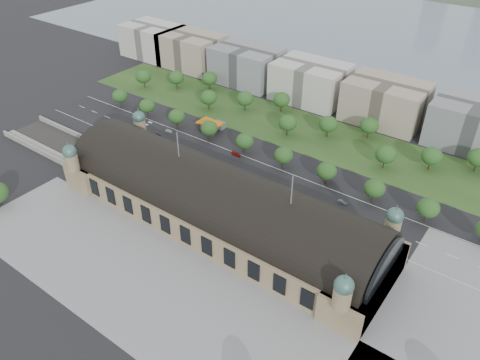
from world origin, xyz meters
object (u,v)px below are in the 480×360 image
Objects in this scene: bus_east at (294,199)px; parked_car_2 at (183,164)px; parked_car_0 at (132,142)px; traffic_car_3 at (236,154)px; traffic_car_5 at (342,202)px; bus_mid at (300,204)px; parked_car_4 at (192,168)px; traffic_car_0 at (107,125)px; petrol_station at (215,124)px; traffic_car_1 at (169,131)px; parked_car_3 at (151,156)px; traffic_car_2 at (157,135)px; parked_car_1 at (156,152)px; bus_west at (220,168)px; parked_car_5 at (193,169)px; parked_car_6 at (221,180)px.

parked_car_2 is at bearing 94.93° from bus_east.
parked_car_0 is 99.48m from bus_east.
traffic_car_3 reaches higher than traffic_car_5.
parked_car_4 is at bearing 98.94° from bus_mid.
traffic_car_0 is 130.60m from bus_mid.
parked_car_4 is 0.36× the size of bus_east.
petrol_station reaches higher than traffic_car_0.
traffic_car_1 is 1.18× the size of parked_car_3.
traffic_car_5 is at bearing -98.73° from traffic_car_1.
traffic_car_2 is at bearing 106.76° from traffic_car_3.
parked_car_1 is 3.85m from parked_car_3.
petrol_station is 26.87m from traffic_car_1.
traffic_car_1 is 0.87× the size of parked_car_2.
traffic_car_0 is at bearing -132.86° from parked_car_3.
parked_car_1 is (18.23, -0.17, 0.14)m from parked_car_0.
parked_car_3 is (-35.23, -27.67, -0.17)m from traffic_car_3.
traffic_car_5 is 21.68m from bus_east.
traffic_car_5 is 118.96m from parked_car_0.
parked_car_0 is 0.32× the size of bus_west.
parked_car_3 is at bearing 84.01° from traffic_car_0.
bus_west reaches higher than traffic_car_3.
parked_car_4 is at bearing 60.69° from parked_car_1.
parked_car_4 is at bearing 91.22° from traffic_car_0.
petrol_station reaches higher than parked_car_2.
parked_car_3 is (-19.15, -4.00, -0.10)m from parked_car_2.
traffic_car_2 is 42.45m from parked_car_5.
traffic_car_2 is 0.86× the size of traffic_car_3.
parked_car_1 is 1.13× the size of parked_car_6.
parked_car_4 is (38.56, -13.82, 0.06)m from traffic_car_2.
traffic_car_3 is 1.05× the size of parked_car_6.
bus_east is at bearing 61.32° from parked_car_6.
bus_east is (54.26, 7.85, 0.99)m from parked_car_5.
parked_car_5 reaches higher than traffic_car_0.
traffic_car_2 is (-20.90, -26.46, -2.29)m from petrol_station.
parked_car_3 is at bearing 50.13° from parked_car_0.
traffic_car_3 is 0.49× the size of bus_mid.
parked_car_2 is 24.26m from parked_car_6.
traffic_car_0 is at bearing -126.54° from parked_car_1.
parked_car_1 is 81.32m from bus_east.
parked_car_3 is (11.48, -25.41, -0.09)m from traffic_car_1.
traffic_car_5 is 0.36× the size of bus_west.
traffic_car_5 is at bearing 73.30° from parked_car_2.
traffic_car_3 is at bearing 12.45° from bus_west.
traffic_car_2 is at bearing 158.68° from traffic_car_1.
parked_car_4 is 55.92m from bus_east.
petrol_station is 63.76m from traffic_car_0.
traffic_car_1 reaches higher than parked_car_0.
parked_car_0 is 0.79× the size of parked_car_6.
traffic_car_5 is (112.32, 4.70, 0.09)m from traffic_car_2.
parked_car_5 is 58.80m from bus_mid.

